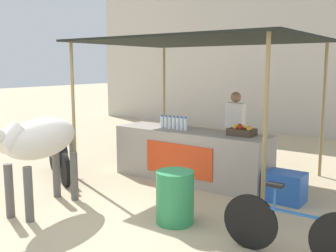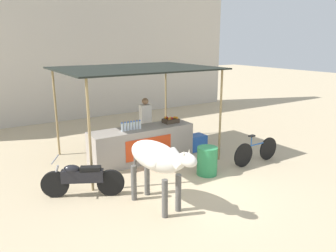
{
  "view_description": "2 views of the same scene",
  "coord_description": "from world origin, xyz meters",
  "px_view_note": "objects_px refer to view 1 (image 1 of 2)",
  "views": [
    {
      "loc": [
        3.84,
        -3.85,
        2.15
      ],
      "look_at": [
        0.26,
        1.12,
        1.2
      ],
      "focal_mm": 42.0,
      "sensor_mm": 36.0,
      "label": 1
    },
    {
      "loc": [
        -4.14,
        -5.68,
        3.32
      ],
      "look_at": [
        0.38,
        1.41,
        1.13
      ],
      "focal_mm": 35.0,
      "sensor_mm": 36.0,
      "label": 2
    }
  ],
  "objects_px": {
    "bicycle_leaning": "(292,230)",
    "water_barrel": "(175,197)",
    "cow": "(38,142)",
    "stall_counter": "(190,156)",
    "cooler_box": "(285,187)",
    "vendor_behind_counter": "(235,133)",
    "motorcycle_parked": "(58,156)",
    "fruit_crate": "(242,131)"
  },
  "relations": [
    {
      "from": "stall_counter",
      "to": "water_barrel",
      "type": "bearing_deg",
      "value": -63.43
    },
    {
      "from": "fruit_crate",
      "to": "bicycle_leaning",
      "type": "relative_size",
      "value": 0.26
    },
    {
      "from": "cooler_box",
      "to": "cow",
      "type": "height_order",
      "value": "cow"
    },
    {
      "from": "fruit_crate",
      "to": "bicycle_leaning",
      "type": "xyz_separation_m",
      "value": [
        1.55,
        -1.97,
        -0.69
      ]
    },
    {
      "from": "fruit_crate",
      "to": "cow",
      "type": "distance_m",
      "value": 3.31
    },
    {
      "from": "fruit_crate",
      "to": "vendor_behind_counter",
      "type": "relative_size",
      "value": 0.27
    },
    {
      "from": "stall_counter",
      "to": "bicycle_leaning",
      "type": "relative_size",
      "value": 1.81
    },
    {
      "from": "cow",
      "to": "cooler_box",
      "type": "bearing_deg",
      "value": 40.79
    },
    {
      "from": "cow",
      "to": "motorcycle_parked",
      "type": "xyz_separation_m",
      "value": [
        -1.16,
        1.27,
        -0.61
      ]
    },
    {
      "from": "fruit_crate",
      "to": "motorcycle_parked",
      "type": "xyz_separation_m",
      "value": [
        -3.19,
        -1.35,
        -0.61
      ]
    },
    {
      "from": "fruit_crate",
      "to": "motorcycle_parked",
      "type": "bearing_deg",
      "value": -157.02
    },
    {
      "from": "stall_counter",
      "to": "cooler_box",
      "type": "height_order",
      "value": "stall_counter"
    },
    {
      "from": "bicycle_leaning",
      "to": "cow",
      "type": "bearing_deg",
      "value": -169.72
    },
    {
      "from": "cow",
      "to": "motorcycle_parked",
      "type": "bearing_deg",
      "value": 132.42
    },
    {
      "from": "fruit_crate",
      "to": "cooler_box",
      "type": "bearing_deg",
      "value": -10.07
    },
    {
      "from": "stall_counter",
      "to": "water_barrel",
      "type": "height_order",
      "value": "stall_counter"
    },
    {
      "from": "cooler_box",
      "to": "bicycle_leaning",
      "type": "bearing_deg",
      "value": -68.54
    },
    {
      "from": "motorcycle_parked",
      "to": "bicycle_leaning",
      "type": "xyz_separation_m",
      "value": [
        4.74,
        -0.62,
        -0.08
      ]
    },
    {
      "from": "motorcycle_parked",
      "to": "bicycle_leaning",
      "type": "height_order",
      "value": "motorcycle_parked"
    },
    {
      "from": "vendor_behind_counter",
      "to": "cooler_box",
      "type": "height_order",
      "value": "vendor_behind_counter"
    },
    {
      "from": "motorcycle_parked",
      "to": "stall_counter",
      "type": "bearing_deg",
      "value": 30.8
    },
    {
      "from": "fruit_crate",
      "to": "motorcycle_parked",
      "type": "distance_m",
      "value": 3.51
    },
    {
      "from": "cooler_box",
      "to": "water_barrel",
      "type": "xyz_separation_m",
      "value": [
        -0.94,
        -1.71,
        0.12
      ]
    },
    {
      "from": "water_barrel",
      "to": "cow",
      "type": "xyz_separation_m",
      "value": [
        -1.93,
        -0.76,
        0.67
      ]
    },
    {
      "from": "fruit_crate",
      "to": "cow",
      "type": "height_order",
      "value": "cow"
    },
    {
      "from": "bicycle_leaning",
      "to": "water_barrel",
      "type": "bearing_deg",
      "value": 176.18
    },
    {
      "from": "vendor_behind_counter",
      "to": "bicycle_leaning",
      "type": "relative_size",
      "value": 0.99
    },
    {
      "from": "cooler_box",
      "to": "cow",
      "type": "distance_m",
      "value": 3.86
    },
    {
      "from": "cow",
      "to": "bicycle_leaning",
      "type": "relative_size",
      "value": 1.12
    },
    {
      "from": "water_barrel",
      "to": "bicycle_leaning",
      "type": "relative_size",
      "value": 0.44
    },
    {
      "from": "cooler_box",
      "to": "water_barrel",
      "type": "distance_m",
      "value": 1.96
    },
    {
      "from": "cow",
      "to": "motorcycle_parked",
      "type": "height_order",
      "value": "cow"
    },
    {
      "from": "stall_counter",
      "to": "motorcycle_parked",
      "type": "bearing_deg",
      "value": -149.2
    },
    {
      "from": "fruit_crate",
      "to": "stall_counter",
      "type": "bearing_deg",
      "value": -177.08
    },
    {
      "from": "cow",
      "to": "bicycle_leaning",
      "type": "xyz_separation_m",
      "value": [
        3.58,
        0.65,
        -0.69
      ]
    },
    {
      "from": "cooler_box",
      "to": "water_barrel",
      "type": "bearing_deg",
      "value": -118.71
    },
    {
      "from": "cow",
      "to": "water_barrel",
      "type": "bearing_deg",
      "value": 21.52
    },
    {
      "from": "cooler_box",
      "to": "motorcycle_parked",
      "type": "bearing_deg",
      "value": -163.36
    },
    {
      "from": "cooler_box",
      "to": "bicycle_leaning",
      "type": "xyz_separation_m",
      "value": [
        0.72,
        -1.82,
        0.11
      ]
    },
    {
      "from": "vendor_behind_counter",
      "to": "motorcycle_parked",
      "type": "height_order",
      "value": "vendor_behind_counter"
    },
    {
      "from": "cooler_box",
      "to": "cow",
      "type": "bearing_deg",
      "value": -139.21
    },
    {
      "from": "stall_counter",
      "to": "cooler_box",
      "type": "xyz_separation_m",
      "value": [
        1.84,
        -0.1,
        -0.24
      ]
    }
  ]
}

